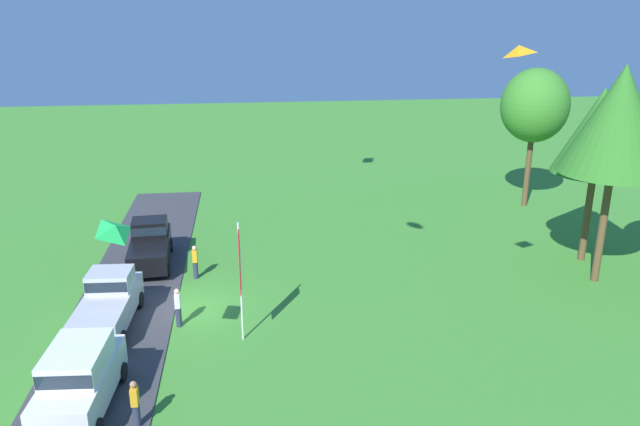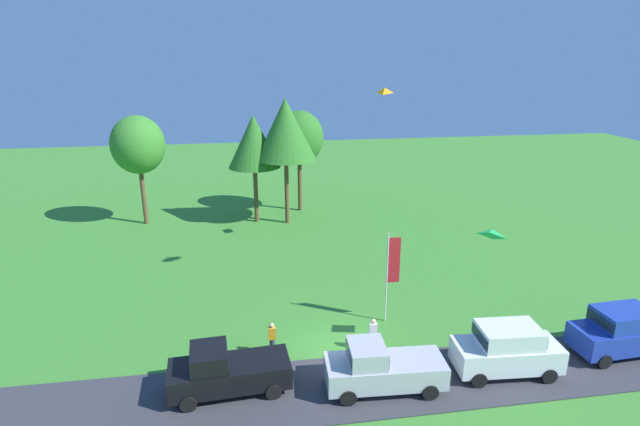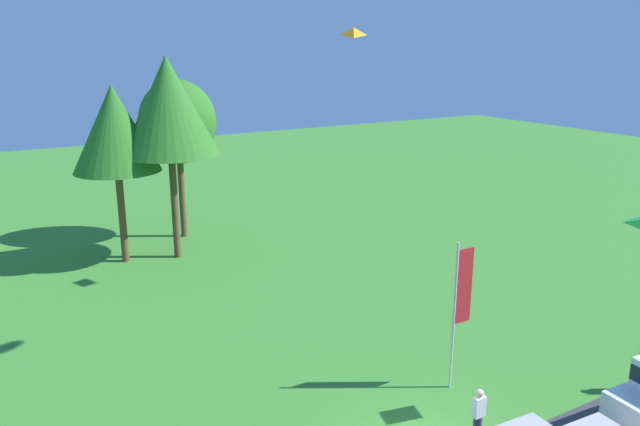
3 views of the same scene
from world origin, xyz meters
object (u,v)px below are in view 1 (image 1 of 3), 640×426
(person_on_lawn, at_px, (178,307))
(tree_center_back, at_px, (535,106))
(tree_far_left, at_px, (599,132))
(person_beside_suv, at_px, (195,262))
(car_pickup_mid_row, at_px, (150,244))
(car_pickup_far_end, at_px, (108,301))
(person_watching_sky, at_px, (135,404))
(flag_banner, at_px, (240,270))
(kite_diamond_mid_center, at_px, (518,50))
(kite_diamond_low_drifter, at_px, (116,230))
(tree_right_of_center, at_px, (619,120))
(car_suv_by_flagpole, at_px, (79,376))

(person_on_lawn, xyz_separation_m, tree_center_back, (-13.99, 21.31, 5.75))
(person_on_lawn, relative_size, tree_far_left, 0.19)
(person_beside_suv, bearing_deg, tree_center_back, 113.75)
(car_pickup_mid_row, relative_size, tree_center_back, 0.57)
(car_pickup_far_end, height_order, person_watching_sky, car_pickup_far_end)
(flag_banner, distance_m, kite_diamond_mid_center, 12.63)
(person_on_lawn, xyz_separation_m, kite_diamond_low_drifter, (4.96, -1.03, 5.27))
(flag_banner, height_order, kite_diamond_low_drifter, kite_diamond_low_drifter)
(person_on_lawn, bearing_deg, person_beside_suv, 175.60)
(tree_center_back, xyz_separation_m, flag_banner, (15.61, -18.67, -3.47))
(flag_banner, distance_m, kite_diamond_low_drifter, 5.81)
(car_pickup_far_end, distance_m, kite_diamond_low_drifter, 7.60)
(car_pickup_far_end, distance_m, person_beside_suv, 5.41)
(flag_banner, bearing_deg, person_on_lawn, -121.37)
(person_watching_sky, xyz_separation_m, kite_diamond_mid_center, (-2.93, 12.74, 10.48))
(car_pickup_far_end, xyz_separation_m, person_beside_suv, (-4.34, 3.23, -0.23))
(person_watching_sky, xyz_separation_m, flag_banner, (-4.92, 3.34, 2.28))
(person_watching_sky, xyz_separation_m, kite_diamond_low_drifter, (-1.57, -0.34, 5.27))
(car_pickup_far_end, relative_size, person_on_lawn, 2.98)
(car_pickup_mid_row, xyz_separation_m, tree_right_of_center, (4.64, 21.72, 6.75))
(car_pickup_far_end, xyz_separation_m, tree_right_of_center, (-1.82, 22.53, 6.75))
(car_pickup_mid_row, height_order, kite_diamond_low_drifter, kite_diamond_low_drifter)
(car_suv_by_flagpole, distance_m, kite_diamond_low_drifter, 5.12)
(car_pickup_mid_row, bearing_deg, car_pickup_far_end, -7.16)
(person_watching_sky, height_order, tree_far_left, tree_far_left)
(car_pickup_mid_row, height_order, person_beside_suv, car_pickup_mid_row)
(person_beside_suv, height_order, tree_center_back, tree_center_back)
(car_pickup_mid_row, height_order, tree_far_left, tree_far_left)
(car_pickup_mid_row, xyz_separation_m, person_watching_sky, (13.42, 1.36, -0.23))
(car_pickup_mid_row, height_order, tree_center_back, tree_center_back)
(tree_right_of_center, xyz_separation_m, kite_diamond_low_drifter, (7.21, -20.70, -1.71))
(person_watching_sky, relative_size, tree_far_left, 0.19)
(person_watching_sky, height_order, tree_center_back, tree_center_back)
(tree_far_left, bearing_deg, kite_diamond_low_drifter, -65.51)
(flag_banner, xyz_separation_m, kite_diamond_mid_center, (1.99, 9.40, 8.21))
(car_suv_by_flagpole, bearing_deg, car_pickup_mid_row, 177.30)
(kite_diamond_mid_center, bearing_deg, tree_center_back, 152.22)
(tree_far_left, xyz_separation_m, flag_banner, (6.40, -17.71, -3.67))
(tree_right_of_center, distance_m, kite_diamond_mid_center, 10.23)
(car_pickup_mid_row, height_order, kite_diamond_mid_center, kite_diamond_mid_center)
(person_on_lawn, height_order, tree_center_back, tree_center_back)
(tree_right_of_center, bearing_deg, tree_center_back, 172.04)
(car_pickup_far_end, distance_m, kite_diamond_mid_center, 18.53)
(person_beside_suv, relative_size, tree_center_back, 0.19)
(tree_far_left, xyz_separation_m, kite_diamond_mid_center, (8.39, -8.31, 4.54))
(car_pickup_mid_row, xyz_separation_m, person_on_lawn, (6.89, 2.05, -0.23))
(kite_diamond_mid_center, distance_m, kite_diamond_low_drifter, 14.14)
(tree_center_back, relative_size, tree_far_left, 1.00)
(tree_center_back, bearing_deg, flag_banner, -50.10)
(car_pickup_mid_row, relative_size, car_suv_by_flagpole, 1.09)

